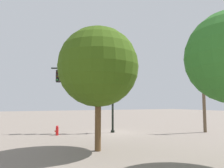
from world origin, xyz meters
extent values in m
plane|color=gray|center=(0.00, 0.00, 0.00)|extent=(120.00, 120.00, 0.00)
cylinder|color=black|center=(0.00, 0.00, 3.38)|extent=(0.20, 0.20, 6.75)
cylinder|color=black|center=(0.00, 0.00, 0.10)|extent=(0.36, 0.36, 0.20)
cylinder|color=black|center=(2.71, -1.19, 6.11)|extent=(5.48, 2.50, 0.14)
cylinder|color=black|center=(1.22, -0.53, 5.61)|extent=(2.50, 1.15, 1.07)
cube|color=black|center=(1.20, -0.53, 5.36)|extent=(0.44, 0.46, 1.10)
cube|color=black|center=(1.13, -0.71, 5.36)|extent=(0.42, 0.21, 1.22)
sphere|color=maroon|center=(1.28, -0.34, 5.70)|extent=(0.22, 0.22, 0.22)
cylinder|color=black|center=(1.31, -0.29, 5.75)|extent=(0.27, 0.22, 0.23)
sphere|color=#855607|center=(1.28, -0.34, 5.36)|extent=(0.22, 0.22, 0.22)
cylinder|color=black|center=(1.31, -0.29, 5.41)|extent=(0.27, 0.22, 0.23)
sphere|color=#20FF59|center=(1.28, -0.34, 5.02)|extent=(0.22, 0.22, 0.22)
cylinder|color=black|center=(1.31, -0.29, 5.07)|extent=(0.27, 0.22, 0.23)
cube|color=black|center=(2.41, -1.05, 5.36)|extent=(0.44, 0.46, 1.10)
cube|color=black|center=(2.33, -1.24, 5.36)|extent=(0.42, 0.22, 1.22)
sphere|color=maroon|center=(2.49, -0.87, 5.70)|extent=(0.22, 0.22, 0.22)
cylinder|color=black|center=(2.52, -0.82, 5.75)|extent=(0.27, 0.22, 0.23)
sphere|color=#855607|center=(2.49, -0.87, 5.36)|extent=(0.22, 0.22, 0.22)
cylinder|color=black|center=(2.52, -0.82, 5.41)|extent=(0.27, 0.22, 0.23)
sphere|color=#20FF59|center=(2.49, -0.87, 5.02)|extent=(0.22, 0.22, 0.22)
cylinder|color=black|center=(2.52, -0.82, 5.07)|extent=(0.27, 0.22, 0.23)
cube|color=black|center=(3.61, -1.58, 5.36)|extent=(0.44, 0.46, 1.10)
cube|color=black|center=(3.53, -1.76, 5.36)|extent=(0.42, 0.21, 1.22)
sphere|color=maroon|center=(3.69, -1.40, 5.70)|extent=(0.22, 0.22, 0.22)
cylinder|color=black|center=(3.72, -1.34, 5.75)|extent=(0.27, 0.22, 0.23)
sphere|color=#855607|center=(3.69, -1.40, 5.36)|extent=(0.22, 0.22, 0.22)
cylinder|color=black|center=(3.72, -1.34, 5.41)|extent=(0.27, 0.22, 0.23)
sphere|color=#20FF59|center=(3.69, -1.40, 5.02)|extent=(0.22, 0.22, 0.22)
cylinder|color=black|center=(3.72, -1.34, 5.07)|extent=(0.27, 0.22, 0.23)
cube|color=black|center=(4.82, -2.11, 5.36)|extent=(0.44, 0.46, 1.10)
cube|color=black|center=(4.73, -2.29, 5.36)|extent=(0.42, 0.22, 1.22)
sphere|color=maroon|center=(4.90, -1.93, 5.70)|extent=(0.22, 0.22, 0.22)
cylinder|color=black|center=(4.93, -1.87, 5.75)|extent=(0.27, 0.22, 0.23)
sphere|color=#855607|center=(4.90, -1.93, 5.36)|extent=(0.22, 0.22, 0.22)
cylinder|color=black|center=(4.93, -1.87, 5.41)|extent=(0.27, 0.22, 0.23)
sphere|color=#20FF59|center=(4.90, -1.93, 5.02)|extent=(0.22, 0.22, 0.22)
cylinder|color=black|center=(4.93, -1.87, 5.07)|extent=(0.27, 0.22, 0.23)
cube|color=black|center=(-0.32, 0.14, 4.71)|extent=(0.46, 0.44, 1.10)
cube|color=black|center=(-0.14, 0.06, 4.71)|extent=(0.21, 0.42, 1.22)
sphere|color=maroon|center=(-0.50, 0.22, 5.05)|extent=(0.22, 0.22, 0.22)
cylinder|color=black|center=(-0.56, 0.24, 5.10)|extent=(0.22, 0.27, 0.23)
sphere|color=#855607|center=(-0.50, 0.22, 4.71)|extent=(0.22, 0.22, 0.22)
cylinder|color=black|center=(-0.56, 0.24, 4.76)|extent=(0.22, 0.27, 0.23)
sphere|color=#20FF59|center=(-0.50, 0.22, 4.37)|extent=(0.22, 0.22, 0.22)
cylinder|color=black|center=(-0.56, 0.24, 4.42)|extent=(0.22, 0.27, 0.23)
cube|color=white|center=(2.98, -1.30, 6.41)|extent=(0.87, 0.40, 0.26)
cube|color=#1D7C34|center=(2.98, -1.30, 6.41)|extent=(0.84, 0.39, 0.22)
cube|color=white|center=(0.00, 0.00, 3.81)|extent=(0.40, 0.87, 0.26)
cube|color=#1A7826|center=(0.00, 0.00, 3.81)|extent=(0.39, 0.84, 0.22)
cylinder|color=brown|center=(-8.04, 3.58, 4.05)|extent=(0.30, 0.30, 8.09)
cube|color=brown|center=(-8.04, 3.58, 7.49)|extent=(1.46, 1.25, 0.12)
cylinder|color=red|center=(5.08, -0.44, 0.33)|extent=(0.24, 0.24, 0.65)
sphere|color=red|center=(5.08, -0.44, 0.72)|extent=(0.22, 0.22, 0.22)
cylinder|color=red|center=(5.23, -0.44, 0.36)|extent=(0.12, 0.10, 0.10)
cylinder|color=brown|center=(4.01, 6.50, 1.45)|extent=(0.36, 0.36, 2.89)
sphere|color=#375613|center=(4.01, 6.50, 4.94)|extent=(4.82, 4.82, 4.82)
camera|label=1|loc=(8.49, 18.07, 2.76)|focal=33.45mm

